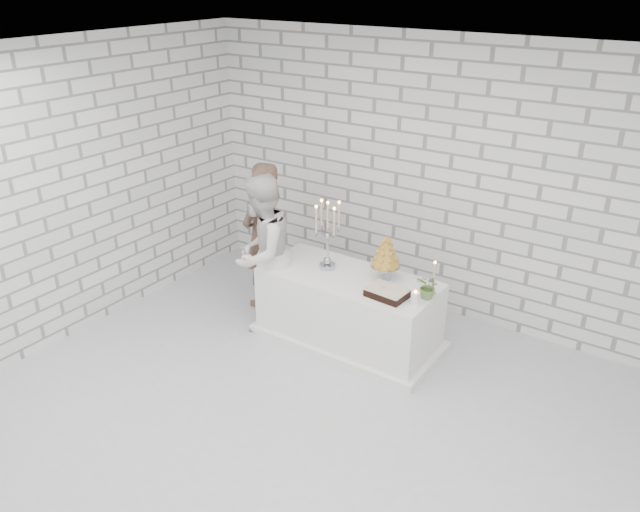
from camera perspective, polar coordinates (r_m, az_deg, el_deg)
The scene contains 13 objects.
ground at distance 5.54m, azimuth -0.54°, elevation -15.35°, with size 6.00×5.00×0.01m, color silver.
ceiling at distance 4.27m, azimuth -0.71°, elevation 17.06°, with size 6.00×5.00×0.01m, color white.
wall_back at distance 6.77m, azimuth 11.60°, elevation 6.48°, with size 6.00×0.01×3.00m, color white.
wall_left at distance 6.76m, azimuth -22.09°, elevation 5.11°, with size 0.01×5.00×3.00m, color white.
cake_table at distance 6.48m, azimuth 2.58°, elevation -4.80°, with size 1.80×0.80×0.75m, color white.
groom at distance 7.05m, azimuth -5.17°, elevation 1.88°, with size 0.61×0.40×1.67m, color #3F2A1E.
bride at distance 6.57m, azimuth -5.32°, elevation 0.21°, with size 0.82×0.64×1.70m, color silver.
candelabra at distance 6.31m, azimuth 0.69°, elevation 1.88°, with size 0.29×0.29×0.73m, color #A4A5AF, non-canonical shape.
croquembouche at distance 6.18m, azimuth 5.96°, elevation -0.14°, with size 0.30×0.30×0.46m, color #B7852A, non-canonical shape.
chocolate_cake at distance 5.93m, azimuth 6.08°, elevation -3.33°, with size 0.36×0.26×0.08m, color black.
pillar_candle at distance 5.83m, azimuth 8.59°, elevation -3.78°, with size 0.08×0.08×0.12m, color white.
extra_taper at distance 5.99m, azimuth 10.24°, elevation -2.04°, with size 0.06×0.06×0.32m, color beige.
flowers at distance 5.91m, azimuth 9.79°, elevation -2.77°, with size 0.22×0.19×0.24m, color #4A6A30.
Camera 1 is at (2.42, -3.47, 3.58)m, focal length 35.40 mm.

